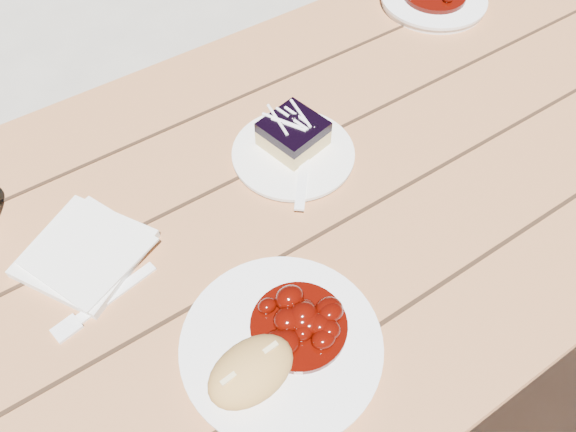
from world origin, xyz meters
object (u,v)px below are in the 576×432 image
bread_roll (251,371)px  second_plate (433,0)px  picnic_table (241,283)px  blueberry_cake (293,133)px  dessert_plate (293,154)px  main_plate (281,346)px

bread_roll → second_plate: bearing=33.1°
second_plate → picnic_table: bearing=-157.4°
picnic_table → blueberry_cake: bearing=27.7°
dessert_plate → picnic_table: bearing=-155.3°
picnic_table → dessert_plate: bearing=24.7°
bread_roll → blueberry_cake: size_ratio=1.08×
main_plate → dessert_plate: 0.33m
dessert_plate → second_plate: 0.52m
dessert_plate → main_plate: bearing=-126.7°
second_plate → bread_roll: bearing=-146.9°
picnic_table → blueberry_cake: 0.27m
main_plate → second_plate: same height
main_plate → second_plate: size_ratio=1.17×
picnic_table → main_plate: main_plate is taller
main_plate → bread_roll: size_ratio=2.25×
blueberry_cake → second_plate: blueberry_cake is taller
main_plate → bread_roll: 0.07m
bread_roll → main_plate: bearing=20.0°
dessert_plate → second_plate: second_plate is taller
dessert_plate → bread_roll: bearing=-131.6°
blueberry_cake → second_plate: 0.51m
bread_roll → second_plate: 0.88m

